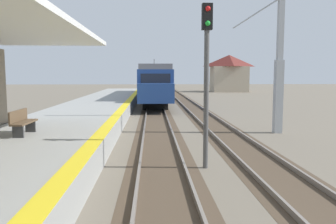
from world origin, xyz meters
TOP-DOWN VIEW (x-y plane):
  - station_platform at (-2.50, 16.00)m, footprint 5.00×80.00m
  - track_pair_nearest_platform at (1.90, 20.00)m, footprint 2.34×120.00m
  - track_pair_middle at (5.30, 20.00)m, footprint 2.34×120.00m
  - approaching_train at (1.90, 39.12)m, footprint 2.93×19.60m
  - rail_signal_post at (3.31, 14.24)m, footprint 0.32×0.34m
  - catenary_pylon_far_side at (7.78, 20.80)m, footprint 5.00×0.40m
  - platform_bench at (-2.98, 15.63)m, footprint 0.45×1.60m
  - distant_trackside_house at (15.15, 63.62)m, footprint 6.60×5.28m

SIDE VIEW (x-z plane):
  - track_pair_nearest_platform at x=1.90m, z-range -0.03..0.13m
  - track_pair_middle at x=5.30m, z-range -0.03..0.13m
  - station_platform at x=-2.50m, z-range 0.00..0.90m
  - platform_bench at x=-2.98m, z-range 0.93..1.81m
  - approaching_train at x=1.90m, z-range -0.20..4.56m
  - rail_signal_post at x=3.31m, z-range 0.59..5.79m
  - distant_trackside_house at x=15.15m, z-range 0.14..6.54m
  - catenary_pylon_far_side at x=7.78m, z-range -0.15..7.35m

